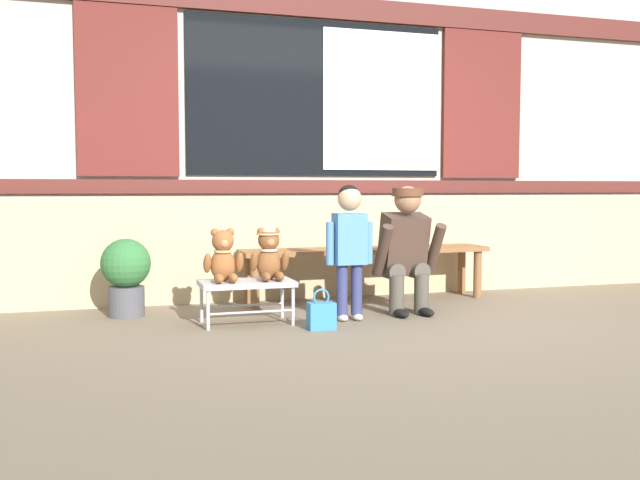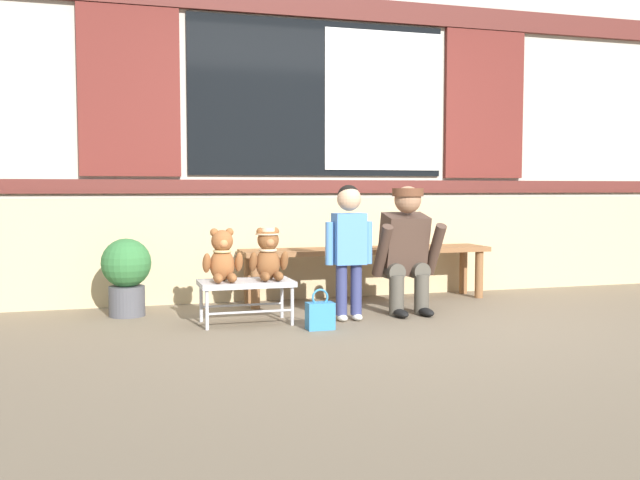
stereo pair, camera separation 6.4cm
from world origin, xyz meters
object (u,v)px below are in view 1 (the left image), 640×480
at_px(wooden_bench_long, 366,256).
at_px(adult_crouching, 406,249).
at_px(small_display_bench, 247,285).
at_px(child_standing, 349,237).
at_px(teddy_bear_with_hat, 269,255).
at_px(handbag_on_ground, 321,315).
at_px(teddy_bear_plain, 223,258).
at_px(potted_plant, 126,273).

relative_size(wooden_bench_long, adult_crouching, 2.21).
distance_m(small_display_bench, child_standing, 0.79).
xyz_separation_m(teddy_bear_with_hat, child_standing, (0.56, -0.09, 0.12)).
distance_m(teddy_bear_with_hat, handbag_on_ground, 0.58).
distance_m(adult_crouching, handbag_on_ground, 0.97).
bearing_deg(small_display_bench, teddy_bear_plain, 179.49).
xyz_separation_m(teddy_bear_plain, child_standing, (0.88, -0.09, 0.13)).
height_order(teddy_bear_with_hat, adult_crouching, adult_crouching).
distance_m(child_standing, potted_plant, 1.65).
height_order(child_standing, potted_plant, child_standing).
relative_size(teddy_bear_plain, child_standing, 0.38).
bearing_deg(teddy_bear_plain, wooden_bench_long, 28.83).
height_order(teddy_bear_with_hat, handbag_on_ground, teddy_bear_with_hat).
bearing_deg(handbag_on_ground, small_display_bench, 141.51).
xyz_separation_m(teddy_bear_with_hat, handbag_on_ground, (0.27, -0.35, -0.38)).
relative_size(child_standing, potted_plant, 1.68).
xyz_separation_m(child_standing, handbag_on_ground, (-0.29, -0.25, -0.50)).
relative_size(teddy_bear_with_hat, adult_crouching, 0.38).
distance_m(teddy_bear_with_hat, adult_crouching, 1.07).
relative_size(handbag_on_ground, potted_plant, 0.48).
bearing_deg(teddy_bear_plain, teddy_bear_with_hat, 0.13).
xyz_separation_m(adult_crouching, potted_plant, (-2.01, 0.47, -0.16)).
distance_m(handbag_on_ground, potted_plant, 1.52).
relative_size(teddy_bear_with_hat, child_standing, 0.38).
xyz_separation_m(teddy_bear_with_hat, potted_plant, (-0.94, 0.54, -0.15)).
bearing_deg(teddy_bear_plain, adult_crouching, 2.88).
bearing_deg(child_standing, handbag_on_ground, -138.56).
distance_m(wooden_bench_long, handbag_on_ground, 1.32).
distance_m(wooden_bench_long, potted_plant, 1.94).
height_order(child_standing, adult_crouching, child_standing).
bearing_deg(wooden_bench_long, potted_plant, -174.66).
relative_size(small_display_bench, adult_crouching, 0.67).
xyz_separation_m(wooden_bench_long, potted_plant, (-1.93, -0.18, -0.05)).
relative_size(wooden_bench_long, handbag_on_ground, 7.72).
height_order(adult_crouching, potted_plant, adult_crouching).
bearing_deg(handbag_on_ground, adult_crouching, 27.53).
distance_m(small_display_bench, teddy_bear_with_hat, 0.26).
xyz_separation_m(child_standing, potted_plant, (-1.50, 0.63, -0.27)).
xyz_separation_m(small_display_bench, teddy_bear_plain, (-0.16, 0.00, 0.20)).
bearing_deg(potted_plant, teddy_bear_with_hat, -29.94).
bearing_deg(child_standing, wooden_bench_long, 61.84).
xyz_separation_m(teddy_bear_plain, handbag_on_ground, (0.59, -0.34, -0.37)).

